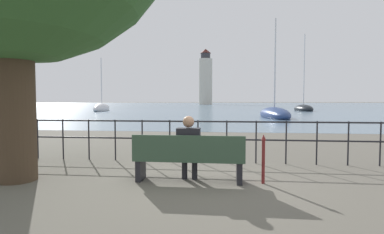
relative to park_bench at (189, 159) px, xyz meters
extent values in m
plane|color=#605B51|center=(0.00, 0.07, -0.44)|extent=(1000.00, 1000.00, 0.00)
cube|color=slate|center=(0.00, 159.14, -0.44)|extent=(600.00, 300.00, 0.01)
cylinder|color=#423323|center=(-3.29, -0.26, 1.17)|extent=(0.71, 0.71, 3.23)
cube|color=#334C38|center=(0.00, 0.07, -0.02)|extent=(2.09, 0.45, 0.05)
cube|color=#334C38|center=(0.00, -0.14, 0.23)|extent=(2.09, 0.04, 0.45)
cube|color=black|center=(-0.95, 0.07, -0.24)|extent=(0.10, 0.41, 0.40)
cube|color=black|center=(0.95, 0.07, -0.24)|extent=(0.10, 0.41, 0.40)
cylinder|color=black|center=(-0.11, 0.22, -0.22)|extent=(0.11, 0.11, 0.45)
cylinder|color=black|center=(0.09, 0.22, -0.22)|extent=(0.11, 0.11, 0.45)
cube|color=black|center=(-0.01, 0.13, 0.06)|extent=(0.37, 0.26, 0.14)
cube|color=black|center=(-0.01, 0.05, 0.29)|extent=(0.44, 0.24, 0.57)
sphere|color=#A87A5B|center=(-0.01, 0.05, 0.70)|extent=(0.22, 0.22, 0.22)
cylinder|color=black|center=(-5.00, 1.88, 0.08)|extent=(0.04, 0.04, 1.05)
cylinder|color=black|center=(-4.29, 1.88, 0.08)|extent=(0.04, 0.04, 1.05)
cylinder|color=black|center=(-3.57, 1.88, 0.08)|extent=(0.04, 0.04, 1.05)
cylinder|color=black|center=(-2.86, 1.88, 0.08)|extent=(0.04, 0.04, 1.05)
cylinder|color=black|center=(-2.14, 1.88, 0.08)|extent=(0.04, 0.04, 1.05)
cylinder|color=black|center=(-1.43, 1.88, 0.08)|extent=(0.04, 0.04, 1.05)
cylinder|color=black|center=(-0.71, 1.88, 0.08)|extent=(0.04, 0.04, 1.05)
cylinder|color=black|center=(0.00, 1.88, 0.08)|extent=(0.04, 0.04, 1.05)
cylinder|color=black|center=(0.71, 1.88, 0.08)|extent=(0.04, 0.04, 1.05)
cylinder|color=black|center=(1.43, 1.88, 0.08)|extent=(0.04, 0.04, 1.05)
cylinder|color=black|center=(2.14, 1.88, 0.08)|extent=(0.04, 0.04, 1.05)
cylinder|color=black|center=(2.86, 1.88, 0.08)|extent=(0.04, 0.04, 1.05)
cylinder|color=black|center=(3.57, 1.88, 0.08)|extent=(0.04, 0.04, 1.05)
cylinder|color=black|center=(4.29, 1.88, 0.08)|extent=(0.04, 0.04, 1.05)
cylinder|color=black|center=(0.00, 1.88, 0.58)|extent=(10.01, 0.04, 0.04)
cylinder|color=black|center=(0.00, 1.88, 0.13)|extent=(10.01, 0.04, 0.04)
cylinder|color=maroon|center=(1.38, 0.07, -0.04)|extent=(0.06, 0.06, 0.81)
cone|color=maroon|center=(1.38, 0.07, 0.42)|extent=(0.09, 0.09, 0.11)
ellipsoid|color=silver|center=(-18.36, 38.74, -0.10)|extent=(3.48, 9.14, 1.71)
cylinder|color=silver|center=(-18.36, 38.74, 4.07)|extent=(0.14, 0.14, 7.31)
ellipsoid|color=black|center=(12.73, 42.86, -0.16)|extent=(2.79, 5.88, 1.42)
cylinder|color=silver|center=(12.73, 42.86, 5.87)|extent=(0.14, 0.14, 11.20)
ellipsoid|color=navy|center=(5.21, 23.18, -0.17)|extent=(2.71, 8.33, 1.39)
cylinder|color=silver|center=(5.21, 23.18, 4.49)|extent=(0.14, 0.14, 8.49)
cylinder|color=beige|center=(-8.63, 130.86, 9.89)|extent=(6.11, 6.11, 20.67)
cylinder|color=#2D2D33|center=(-8.63, 130.86, 21.48)|extent=(4.28, 4.28, 2.52)
cone|color=#4C1E19|center=(-8.63, 130.86, 23.75)|extent=(4.89, 4.89, 2.02)
camera|label=1|loc=(0.69, -5.52, 1.08)|focal=28.00mm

